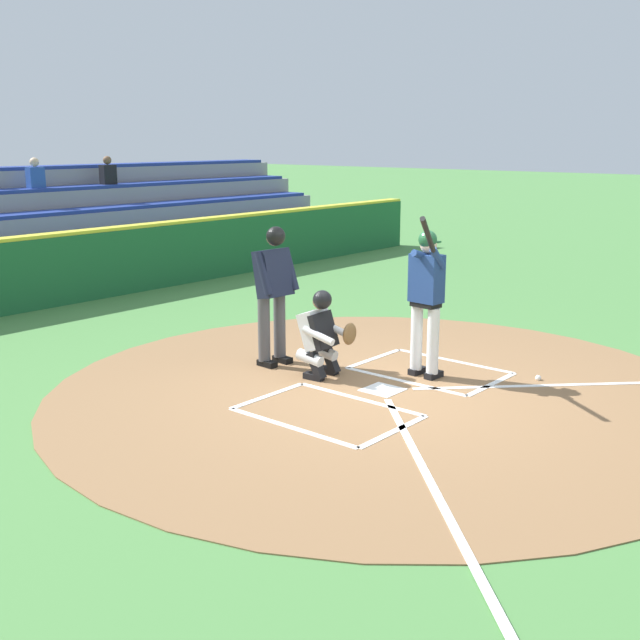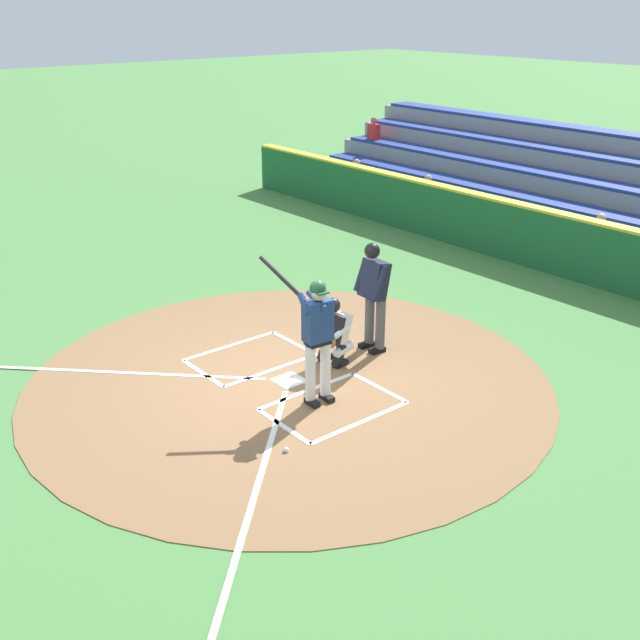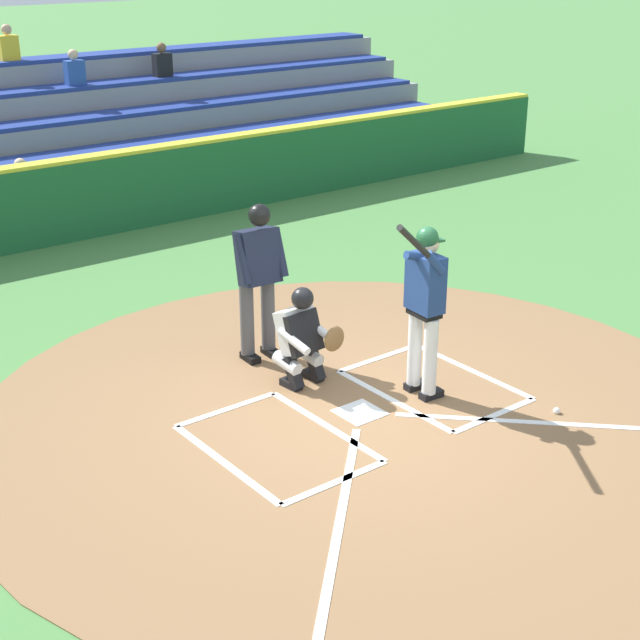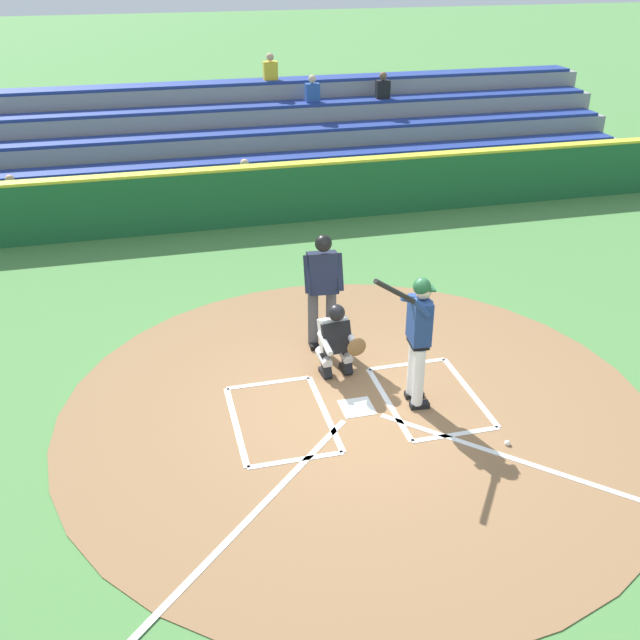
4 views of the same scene
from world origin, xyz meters
The scene contains 8 objects.
ground_plane centered at (0.00, 0.00, 0.00)m, with size 120.00×120.00×0.00m, color #4C8442.
dirt_circle centered at (0.00, 0.00, 0.01)m, with size 8.00×8.00×0.01m, color olive.
home_plate_and_chalk centered at (0.00, 0.88, 0.01)m, with size 7.93×4.91×0.01m.
batter centered at (-0.78, 0.08, 1.10)m, with size 0.98×0.65×2.13m.
catcher centered at (0.04, -0.93, 0.59)m, with size 0.63×0.61×1.13m.
plate_umpire centered at (0.03, -1.76, 1.08)m, with size 0.60×0.44×1.86m.
baseball centered at (-1.59, 1.25, 0.04)m, with size 0.07×0.07×0.07m, color white.
backstop_wall centered at (0.00, -7.50, 0.65)m, with size 22.00×0.36×1.31m.
Camera 3 is at (5.69, 6.64, 4.60)m, focal length 53.51 mm.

